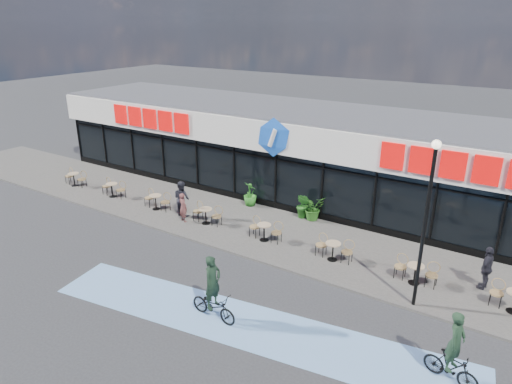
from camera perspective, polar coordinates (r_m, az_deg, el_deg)
ground at (r=18.02m, az=-9.01°, el=-9.56°), size 120.00×120.00×0.00m
sidewalk at (r=21.14m, az=-0.99°, el=-4.32°), size 44.00×5.00×0.10m
bike_lane at (r=14.96m, az=-0.88°, el=-16.34°), size 14.17×4.13×0.01m
building at (r=24.76m, az=5.95°, el=5.05°), size 30.60×6.57×4.75m
lamp_post at (r=15.04m, az=20.54°, el=-2.51°), size 0.28×0.28×5.65m
bistro_set_0 at (r=27.95m, az=-21.66°, el=1.68°), size 1.54×0.62×0.90m
bistro_set_1 at (r=25.54m, az=-17.40°, el=0.47°), size 1.54×0.62×0.90m
bistro_set_2 at (r=23.31m, az=-12.28°, el=-0.98°), size 1.54×0.62×0.90m
bistro_set_3 at (r=21.32m, az=-6.15°, el=-2.72°), size 1.54×0.62×0.90m
bistro_set_4 at (r=19.65m, az=1.16°, el=-4.73°), size 1.54×0.62×0.90m
bistro_set_5 at (r=18.38m, az=9.70°, el=-6.98°), size 1.54×0.62×0.90m
bistro_set_6 at (r=17.60m, az=19.34°, el=-9.30°), size 1.54×0.62×0.90m
potted_plant_left at (r=23.14m, az=-0.75°, el=-0.23°), size 0.92×0.92×1.22m
potted_plant_mid at (r=21.67m, az=7.15°, el=-1.99°), size 1.32×1.37×1.17m
potted_plant_right at (r=21.76m, az=5.92°, el=-1.72°), size 0.86×0.79×1.25m
patron_left at (r=21.54m, az=-9.10°, el=-1.90°), size 0.59×0.48×1.41m
patron_right at (r=22.17m, az=-9.26°, el=-0.77°), size 0.94×0.79×1.74m
pedestrian_a at (r=18.03m, az=26.89°, el=-8.45°), size 0.58×1.01×1.62m
cyclist_a at (r=14.90m, az=-5.36°, el=-13.06°), size 1.78×0.72×2.24m
cyclist_b at (r=13.63m, az=23.41°, el=-18.37°), size 1.55×0.75×2.14m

